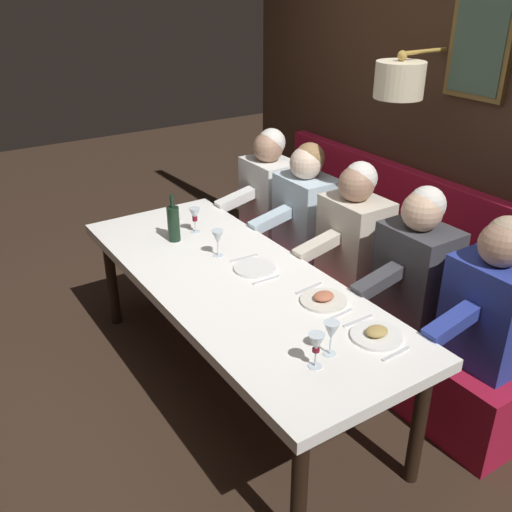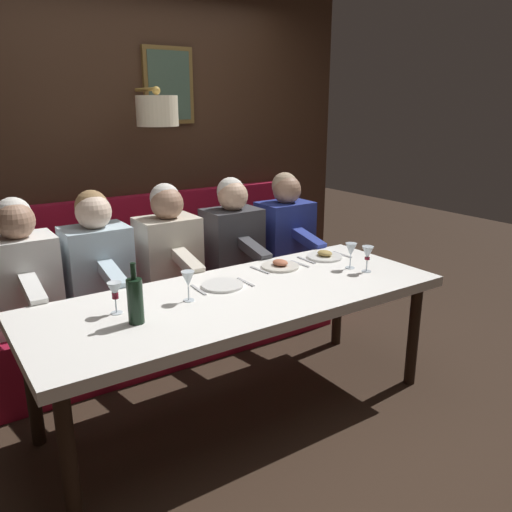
% 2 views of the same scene
% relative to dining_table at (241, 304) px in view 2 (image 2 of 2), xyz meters
% --- Properties ---
extents(ground_plane, '(12.00, 12.00, 0.00)m').
position_rel_dining_table_xyz_m(ground_plane, '(0.00, 0.00, -0.67)').
color(ground_plane, '#332319').
extents(dining_table, '(0.90, 2.34, 0.74)m').
position_rel_dining_table_xyz_m(dining_table, '(0.00, 0.00, 0.00)').
color(dining_table, white).
rests_on(dining_table, ground_plane).
extents(banquette_bench, '(0.52, 2.54, 0.45)m').
position_rel_dining_table_xyz_m(banquette_bench, '(0.89, 0.00, -0.45)').
color(banquette_bench, maroon).
rests_on(banquette_bench, ground_plane).
extents(back_wall_panel, '(0.59, 3.74, 2.90)m').
position_rel_dining_table_xyz_m(back_wall_panel, '(1.46, -0.00, 0.69)').
color(back_wall_panel, '#382316').
rests_on(back_wall_panel, ground_plane).
extents(diner_nearest, '(0.60, 0.40, 0.79)m').
position_rel_dining_table_xyz_m(diner_nearest, '(0.88, -0.98, 0.14)').
color(diner_nearest, '#283893').
rests_on(diner_nearest, banquette_bench).
extents(diner_near, '(0.60, 0.40, 0.79)m').
position_rel_dining_table_xyz_m(diner_near, '(0.88, -0.49, 0.14)').
color(diner_near, '#3D3D42').
rests_on(diner_near, banquette_bench).
extents(diner_middle, '(0.60, 0.40, 0.79)m').
position_rel_dining_table_xyz_m(diner_middle, '(0.88, 0.03, 0.14)').
color(diner_middle, beige).
rests_on(diner_middle, banquette_bench).
extents(diner_far, '(0.60, 0.40, 0.79)m').
position_rel_dining_table_xyz_m(diner_far, '(0.88, 0.52, 0.14)').
color(diner_far, silver).
rests_on(diner_far, banquette_bench).
extents(diner_farthest, '(0.60, 0.40, 0.79)m').
position_rel_dining_table_xyz_m(diner_farthest, '(0.88, 0.96, 0.14)').
color(diner_farthest, white).
rests_on(diner_farthest, banquette_bench).
extents(place_setting_0, '(0.24, 0.31, 0.01)m').
position_rel_dining_table_xyz_m(place_setting_0, '(0.15, 0.03, 0.07)').
color(place_setting_0, white).
rests_on(place_setting_0, dining_table).
extents(place_setting_1, '(0.24, 0.31, 0.05)m').
position_rel_dining_table_xyz_m(place_setting_1, '(0.25, -0.84, 0.08)').
color(place_setting_1, white).
rests_on(place_setting_1, dining_table).
extents(place_setting_2, '(0.24, 0.32, 0.05)m').
position_rel_dining_table_xyz_m(place_setting_2, '(0.25, -0.46, 0.08)').
color(place_setting_2, silver).
rests_on(place_setting_2, dining_table).
extents(wine_glass_0, '(0.07, 0.07, 0.16)m').
position_rel_dining_table_xyz_m(wine_glass_0, '(0.11, 0.67, 0.18)').
color(wine_glass_0, silver).
rests_on(wine_glass_0, dining_table).
extents(wine_glass_1, '(0.07, 0.07, 0.16)m').
position_rel_dining_table_xyz_m(wine_glass_1, '(-0.12, -0.85, 0.18)').
color(wine_glass_1, silver).
rests_on(wine_glass_1, dining_table).
extents(wine_glass_2, '(0.07, 0.07, 0.16)m').
position_rel_dining_table_xyz_m(wine_glass_2, '(-0.01, -0.82, 0.18)').
color(wine_glass_2, silver).
rests_on(wine_glass_2, dining_table).
extents(wine_glass_3, '(0.07, 0.07, 0.16)m').
position_rel_dining_table_xyz_m(wine_glass_3, '(0.06, 0.29, 0.18)').
color(wine_glass_3, silver).
rests_on(wine_glass_3, dining_table).
extents(wine_bottle, '(0.08, 0.08, 0.30)m').
position_rel_dining_table_xyz_m(wine_bottle, '(-0.06, 0.63, 0.18)').
color(wine_bottle, black).
rests_on(wine_bottle, dining_table).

